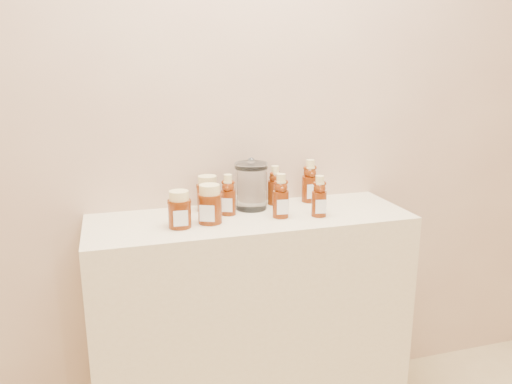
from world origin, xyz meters
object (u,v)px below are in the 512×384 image
object	(u,v)px
bear_bottle_back_left	(228,192)
bear_bottle_front_left	(281,193)
display_table	(251,325)
glass_canister	(251,184)
honey_jar_left	(179,209)

from	to	relation	value
bear_bottle_back_left	bear_bottle_front_left	bearing A→B (deg)	-3.39
display_table	glass_canister	size ratio (longest dim) A/B	6.06
bear_bottle_back_left	honey_jar_left	bearing A→B (deg)	-130.61
honey_jar_left	glass_canister	bearing A→B (deg)	29.45
bear_bottle_front_left	honey_jar_left	bearing A→B (deg)	-172.78
display_table	bear_bottle_front_left	size ratio (longest dim) A/B	6.46
display_table	honey_jar_left	world-z (taller)	honey_jar_left
bear_bottle_back_left	bear_bottle_front_left	size ratio (longest dim) A/B	0.94
honey_jar_left	display_table	bearing A→B (deg)	14.16
bear_bottle_front_left	glass_canister	xyz separation A→B (m)	(-0.07, 0.14, 0.01)
honey_jar_left	glass_canister	distance (m)	0.34
honey_jar_left	glass_canister	xyz separation A→B (m)	(0.30, 0.15, 0.03)
bear_bottle_front_left	glass_canister	world-z (taller)	glass_canister
bear_bottle_front_left	honey_jar_left	xyz separation A→B (m)	(-0.37, -0.01, -0.03)
display_table	bear_bottle_front_left	bearing A→B (deg)	-22.42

